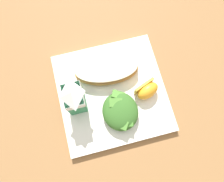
{
  "coord_description": "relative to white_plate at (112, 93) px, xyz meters",
  "views": [
    {
      "loc": [
        -0.15,
        0.04,
        0.59
      ],
      "look_at": [
        0.0,
        0.0,
        0.03
      ],
      "focal_mm": 36.1,
      "sensor_mm": 36.0,
      "label": 1
    }
  ],
  "objects": [
    {
      "name": "milk_carton",
      "position": [
        -0.01,
        0.09,
        0.07
      ],
      "size": [
        0.06,
        0.04,
        0.11
      ],
      "color": "#2D8451",
      "rests_on": "white_plate"
    },
    {
      "name": "green_salad_pile",
      "position": [
        -0.06,
        -0.01,
        0.03
      ],
      "size": [
        0.11,
        0.09,
        0.04
      ],
      "color": "#336023",
      "rests_on": "white_plate"
    },
    {
      "name": "white_plate",
      "position": [
        0.0,
        0.0,
        0.0
      ],
      "size": [
        0.28,
        0.28,
        0.02
      ],
      "primitive_type": "cube",
      "color": "white",
      "rests_on": "ground"
    },
    {
      "name": "ground",
      "position": [
        0.0,
        0.0,
        -0.01
      ],
      "size": [
        3.0,
        3.0,
        0.0
      ],
      "primitive_type": "plane",
      "color": "olive"
    },
    {
      "name": "cheesy_pizza_bread",
      "position": [
        0.06,
        0.0,
        0.03
      ],
      "size": [
        0.1,
        0.18,
        0.04
      ],
      "color": "#A87038",
      "rests_on": "white_plate"
    },
    {
      "name": "orange_wedge_front",
      "position": [
        -0.02,
        -0.09,
        0.03
      ],
      "size": [
        0.06,
        0.07,
        0.04
      ],
      "color": "orange",
      "rests_on": "white_plate"
    }
  ]
}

